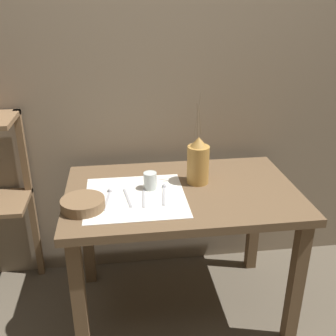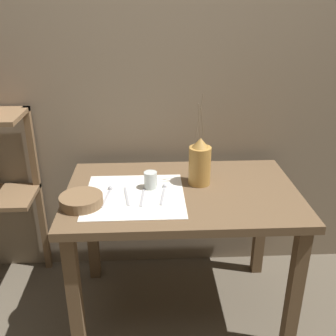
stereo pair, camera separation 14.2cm
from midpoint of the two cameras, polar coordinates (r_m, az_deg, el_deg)
The scene contains 11 objects.
ground_plane at distance 2.34m, azimuth 3.62°, elevation -19.46°, with size 12.00×12.00×0.00m, color brown.
stone_wall_back at distance 2.21m, azimuth 3.09°, elevation 13.26°, with size 7.00×0.06×2.40m.
wooden_table at distance 1.97m, azimuth 4.08°, elevation -6.04°, with size 1.13×0.72×0.73m.
linen_cloth at distance 1.86m, azimuth -2.69°, elevation -4.07°, with size 0.47×0.45×0.00m.
pitcher_with_flowers at distance 1.95m, azimuth 6.71°, elevation 0.72°, with size 0.11×0.11×0.45m.
wooden_bowl at distance 1.80m, azimuth -10.28°, elevation -4.72°, with size 0.19×0.19×0.05m.
glass_tumbler_near at distance 1.91m, azimuth -0.43°, elevation -1.81°, with size 0.06×0.06×0.08m.
spoon_outer at distance 1.89m, azimuth -6.48°, elevation -3.53°, with size 0.04×0.20×0.02m.
fork_outer at distance 1.85m, azimuth -3.85°, elevation -4.16°, with size 0.04×0.18×0.00m.
knife_center at distance 1.84m, azimuth -1.51°, elevation -4.22°, with size 0.03×0.19×0.00m.
spoon_inner at distance 1.90m, azimuth 1.55°, elevation -3.22°, with size 0.04×0.20×0.02m.
Camera 2 is at (-0.15, -1.70, 1.60)m, focal length 42.00 mm.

